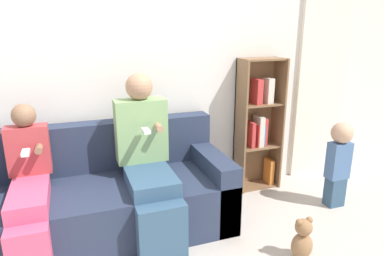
% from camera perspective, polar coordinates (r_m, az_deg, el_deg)
% --- Properties ---
extents(back_wall, '(10.00, 0.06, 2.55)m').
position_cam_1_polar(back_wall, '(2.97, -14.80, 10.31)').
color(back_wall, silver).
rests_on(back_wall, ground_plane).
extents(curtain_panel, '(0.59, 0.04, 2.12)m').
position_cam_1_polar(curtain_panel, '(3.85, 20.83, 7.87)').
color(curtain_panel, silver).
rests_on(curtain_panel, ground_plane).
extents(couch, '(2.02, 0.82, 0.82)m').
position_cam_1_polar(couch, '(2.81, -15.17, -11.35)').
color(couch, '#28334C').
rests_on(couch, ground_plane).
extents(adult_seated, '(0.40, 0.76, 1.23)m').
position_cam_1_polar(adult_seated, '(2.62, -7.50, -4.55)').
color(adult_seated, '#335170').
rests_on(adult_seated, ground_plane).
extents(child_seated, '(0.29, 0.76, 1.05)m').
position_cam_1_polar(child_seated, '(2.59, -25.58, -8.98)').
color(child_seated, '#DB4C75').
rests_on(child_seated, ground_plane).
extents(toddler_standing, '(0.19, 0.19, 0.78)m').
position_cam_1_polar(toddler_standing, '(3.29, 23.25, -4.79)').
color(toddler_standing, '#335170').
rests_on(toddler_standing, ground_plane).
extents(bookshelf, '(0.43, 0.23, 1.29)m').
position_cam_1_polar(bookshelf, '(3.42, 10.96, 0.43)').
color(bookshelf, brown).
rests_on(bookshelf, ground_plane).
extents(teddy_bear, '(0.16, 0.13, 0.32)m').
position_cam_1_polar(teddy_bear, '(2.61, 17.92, -17.27)').
color(teddy_bear, '#936B47').
rests_on(teddy_bear, ground_plane).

